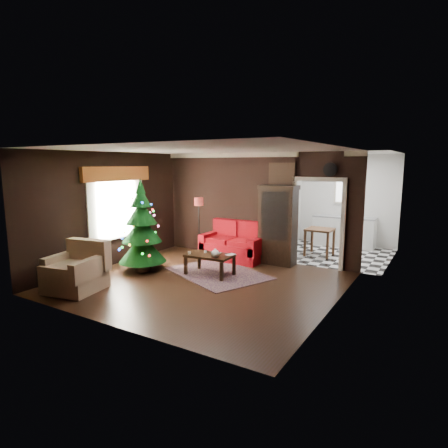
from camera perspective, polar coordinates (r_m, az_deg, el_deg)
The scene contains 26 objects.
floor at distance 8.07m, azimuth -3.34°, elevation -8.97°, with size 5.50×5.50×0.00m, color black.
ceiling at distance 7.67m, azimuth -3.54°, elevation 11.32°, with size 5.50×5.50×0.00m, color white.
wall_back at distance 9.89m, azimuth 4.79°, elevation 2.70°, with size 5.50×5.50×0.00m, color black.
wall_front at distance 5.89m, azimuth -17.33°, elevation -2.13°, with size 5.50×5.50×0.00m, color black.
wall_left at distance 9.56m, azimuth -17.16°, elevation 2.10°, with size 5.50×5.50×0.00m, color black.
wall_right at distance 6.61m, azimuth 16.63°, elevation -0.90°, with size 5.50×5.50×0.00m, color black.
doorway at distance 9.32m, azimuth 14.17°, elevation -0.12°, with size 1.10×0.10×2.10m, color silver, non-canonical shape.
left_window at distance 9.66m, azimuth -16.14°, elevation 2.51°, with size 0.05×1.60×1.40m, color white.
valance at distance 9.55m, azimuth -16.03°, elevation 7.38°, with size 0.12×2.10×0.35m, color #A04D20.
kitchen_floor at distance 10.94m, azimuth 16.26°, elevation -4.45°, with size 3.00×3.00×0.00m, color white.
kitchen_window at distance 12.09m, azimuth 18.41°, elevation 4.87°, with size 0.70×0.06×0.70m, color white.
rug at distance 8.72m, azimuth -0.96°, elevation -7.51°, with size 2.25×1.64×0.01m, color #604152.
loveseat at distance 9.83m, azimuth 1.46°, elevation -2.63°, with size 1.70×0.90×1.00m, color maroon, non-canonical shape.
curio_cabinet at distance 9.44m, azimuth 8.22°, elevation -0.43°, with size 0.90×0.45×1.90m, color black, non-canonical shape.
floor_lamp at distance 10.13m, azimuth -3.84°, elevation -0.39°, with size 0.26×0.26×1.56m, color black, non-canonical shape.
christmas_tree at distance 8.95m, azimuth -12.46°, elevation -0.43°, with size 1.11×1.11×2.12m, color #073311, non-canonical shape.
armchair at distance 8.04m, azimuth -21.84°, elevation -6.27°, with size 1.01×1.01×1.03m, color tan, non-canonical shape.
coffee_table at distance 8.55m, azimuth -2.19°, elevation -6.19°, with size 1.04×0.63×0.47m, color #351D13, non-canonical shape.
teapot at distance 8.19m, azimuth -1.34°, elevation -4.49°, with size 0.20×0.20×0.19m, color silver, non-canonical shape.
cup_a at distance 8.64m, azimuth -2.86°, elevation -4.23°, with size 0.06×0.06×0.05m, color white.
cup_b at distance 8.55m, azimuth -5.32°, elevation -4.39°, with size 0.07×0.07×0.06m, color beige.
book at distance 8.46m, azimuth 0.69°, elevation -3.96°, with size 0.16×0.02×0.21m, color olive.
wall_clock at distance 9.09m, azimuth 15.93°, elevation 8.00°, with size 0.32×0.32×0.06m, color white.
painting at distance 9.48m, azimuth 8.84°, elevation 7.50°, with size 0.62×0.05×0.52m, color tan.
kitchen_counter at distance 12.00m, azimuth 17.84°, elevation -1.16°, with size 1.80×0.60×0.90m, color white.
kitchen_table at distance 10.66m, azimuth 14.38°, elevation -2.67°, with size 0.70×0.70×0.75m, color brown, non-canonical shape.
Camera 1 is at (4.34, -6.32, 2.51)m, focal length 29.92 mm.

